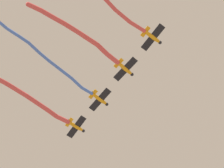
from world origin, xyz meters
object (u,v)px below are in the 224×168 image
airplane_slot (76,127)px  airplane_lead (153,37)px  airplane_left_wing (125,69)px  airplane_right_wing (100,99)px

airplane_slot → airplane_lead: bearing=-86.7°
airplane_left_wing → airplane_right_wing: airplane_left_wing is taller
airplane_lead → airplane_left_wing: (-6.50, 5.37, 0.30)m
airplane_right_wing → airplane_slot: airplane_slot is taller
airplane_left_wing → airplane_right_wing: (-6.49, 5.36, -0.30)m
airplane_lead → airplane_left_wing: bearing=91.8°
airplane_lead → airplane_slot: airplane_slot is taller
airplane_right_wing → airplane_slot: (-6.48, 5.36, 0.30)m
airplane_left_wing → airplane_slot: 16.82m
airplane_left_wing → airplane_right_wing: size_ratio=1.02×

